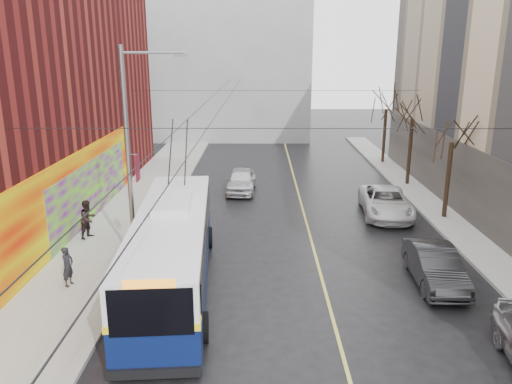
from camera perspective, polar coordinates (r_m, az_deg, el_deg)
sidewalk_left at (r=24.37m, az=-16.40°, el=-5.75°), size 4.00×60.00×0.15m
sidewalk_right at (r=25.40m, az=23.68°, el=-5.58°), size 2.00×60.00×0.15m
lane_line at (r=25.36m, az=6.05°, el=-4.49°), size 0.12×50.00×0.01m
building_far at (r=54.90m, az=-5.02°, el=15.97°), size 20.50×12.10×18.00m
streetlight_pole at (r=20.71m, az=-14.01°, el=4.45°), size 2.65×0.60×9.00m
catenary_wires at (r=24.63m, az=-3.23°, el=9.92°), size 18.00×60.00×0.22m
tree_near at (r=27.82m, az=21.63°, el=6.87°), size 3.20×3.20×6.40m
tree_mid at (r=34.36m, az=17.55°, el=9.20°), size 3.20×3.20×6.68m
tree_far at (r=41.08m, az=14.72°, el=10.21°), size 3.20×3.20×6.57m
pigeons_flying at (r=19.73m, az=-4.80°, el=10.75°), size 3.93×2.96×0.64m
trolleybus at (r=19.22m, az=-9.54°, el=-6.33°), size 3.50×12.16×5.70m
parked_car_b at (r=20.72m, az=19.77°, el=-7.96°), size 1.70×4.49×1.46m
parked_car_c at (r=28.39m, az=14.60°, el=-1.12°), size 2.92×5.60×1.50m
following_car at (r=32.13m, az=-1.71°, el=1.34°), size 1.97×4.48×1.50m
pedestrian_a at (r=20.31m, az=-20.72°, el=-7.96°), size 0.49×0.63×1.55m
pedestrian_b at (r=25.02m, az=-18.63°, el=-2.94°), size 1.02×1.11×1.85m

